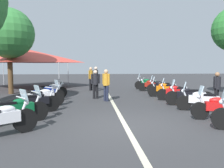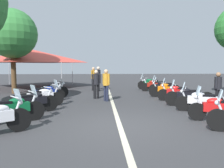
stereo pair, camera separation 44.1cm
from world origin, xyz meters
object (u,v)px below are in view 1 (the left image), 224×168
Objects in this scene: motorcycle_right_row_2 at (203,100)px; bystander_2 at (96,82)px; motorcycle_right_row_3 at (189,95)px; event_tent at (27,56)px; motorcycle_right_row_4 at (176,92)px; roadside_tree_1 at (9,34)px; motorcycle_left_row_4 at (46,93)px; bystander_4 at (217,86)px; motorcycle_left_row_5 at (50,91)px; bystander_3 at (106,83)px; motorcycle_right_row_7 at (152,85)px; bystander_0 at (91,77)px; motorcycle_right_row_1 at (221,107)px; motorcycle_right_row_8 at (148,83)px; motorcycle_right_row_5 at (166,89)px; motorcycle_right_row_6 at (162,87)px; bystander_1 at (96,77)px; motorcycle_left_row_1 at (16,109)px; motorcycle_left_row_0 at (0,119)px; motorcycle_left_row_2 at (34,102)px; motorcycle_left_row_3 at (42,97)px.

bystander_2 is (3.86, 4.33, 0.48)m from motorcycle_right_row_2.
event_tent is (9.08, 9.87, 2.17)m from motorcycle_right_row_3.
motorcycle_right_row_4 is 11.04m from roadside_tree_1.
bystander_4 reaches higher than motorcycle_left_row_4.
motorcycle_left_row_5 is 3.31m from bystander_3.
motorcycle_right_row_7 is 4.56m from bystander_0.
motorcycle_right_row_1 is 9.78m from motorcycle_right_row_8.
bystander_0 reaches higher than motorcycle_right_row_5.
motorcycle_right_row_3 is at bearing 113.66° from motorcycle_right_row_6.
bystander_4 is at bearing 49.14° from bystander_2.
motorcycle_right_row_3 is 5.04m from bystander_2.
motorcycle_right_row_1 is 9.93m from bystander_1.
motorcycle_right_row_4 reaches higher than motorcycle_right_row_7.
motorcycle_right_row_7 is 1.15× the size of bystander_0.
bystander_4 is (-4.42, -1.22, 0.45)m from motorcycle_right_row_6.
bystander_4 is at bearing 119.14° from motorcycle_right_row_8.
roadside_tree_1 is at bearing 28.65° from motorcycle_right_row_8.
roadside_tree_1 reaches higher than motorcycle_left_row_1.
motorcycle_left_row_0 is at bearing -126.66° from motorcycle_left_row_4.
bystander_3 is (0.24, 3.72, 0.52)m from motorcycle_right_row_4.
motorcycle_left_row_4 is 5.64m from bystander_0.
motorcycle_right_row_7 is 5.45m from bystander_3.
motorcycle_right_row_3 is 4.23m from motorcycle_right_row_6.
motorcycle_right_row_1 is at bearing 100.52° from bystander_1.
motorcycle_right_row_8 is at bearing 148.97° from bystander_4.
bystander_0 is at bearing -66.72° from bystander_1.
bystander_1 is at bearing -79.52° from roadside_tree_1.
motorcycle_right_row_5 is 1.36m from motorcycle_right_row_6.
motorcycle_right_row_7 is (9.75, -6.74, -0.03)m from motorcycle_left_row_0.
roadside_tree_1 is (9.22, 2.91, 3.44)m from motorcycle_left_row_0.
bystander_2 is (5.26, -2.63, 0.46)m from motorcycle_left_row_1.
motorcycle_right_row_2 is 1.16× the size of bystander_1.
motorcycle_left_row_1 reaches higher than motorcycle_left_row_4.
motorcycle_right_row_8 is at bearing -79.39° from roadside_tree_1.
bystander_4 reaches higher than motorcycle_right_row_7.
bystander_0 is at bearing 39.19° from motorcycle_left_row_0.
motorcycle_left_row_0 reaches higher than motorcycle_right_row_5.
bystander_1 is at bearing 20.07° from motorcycle_left_row_5.
bystander_0 is at bearing 35.31° from motorcycle_left_row_2.
motorcycle_right_row_2 is 1.18× the size of bystander_0.
motorcycle_right_row_2 is (1.48, -0.09, 0.01)m from motorcycle_right_row_1.
bystander_1 is at bearing 178.45° from bystander_4.
bystander_3 is (-1.24, 3.62, 0.51)m from motorcycle_right_row_5.
motorcycle_right_row_1 is 5.67m from motorcycle_right_row_5.
motorcycle_left_row_2 is 0.98× the size of motorcycle_left_row_4.
bystander_0 is at bearing -37.14° from motorcycle_right_row_2.
roadside_tree_1 is (3.61, 2.96, 3.47)m from motorcycle_left_row_4.
motorcycle_right_row_4 is 1.48m from motorcycle_right_row_5.
bystander_4 is (-0.18, -1.26, 0.44)m from motorcycle_right_row_3.
motorcycle_right_row_2 is (-1.50, -6.78, -0.00)m from motorcycle_left_row_3.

